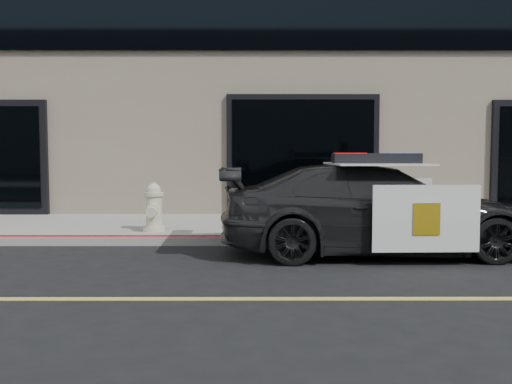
{
  "coord_description": "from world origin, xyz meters",
  "views": [
    {
      "loc": [
        -2.09,
        -6.03,
        1.59
      ],
      "look_at": [
        -2.07,
        2.2,
        1.0
      ],
      "focal_mm": 40.0,
      "sensor_mm": 36.0,
      "label": 1
    }
  ],
  "objects": [
    {
      "name": "ground",
      "position": [
        0.0,
        0.0,
        0.0
      ],
      "size": [
        120.0,
        120.0,
        0.0
      ],
      "primitive_type": "plane",
      "color": "black",
      "rests_on": "ground"
    },
    {
      "name": "sidewalk_n",
      "position": [
        0.0,
        5.25,
        0.07
      ],
      "size": [
        60.0,
        3.5,
        0.15
      ],
      "primitive_type": "cube",
      "color": "gray",
      "rests_on": "ground"
    },
    {
      "name": "fire_hydrant",
      "position": [
        -3.91,
        4.19,
        0.56
      ],
      "size": [
        0.4,
        0.56,
        0.89
      ],
      "color": "beige",
      "rests_on": "sidewalk_n"
    },
    {
      "name": "police_car",
      "position": [
        -0.23,
        2.68,
        0.7
      ],
      "size": [
        2.31,
        4.87,
        1.56
      ],
      "color": "black",
      "rests_on": "ground"
    }
  ]
}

